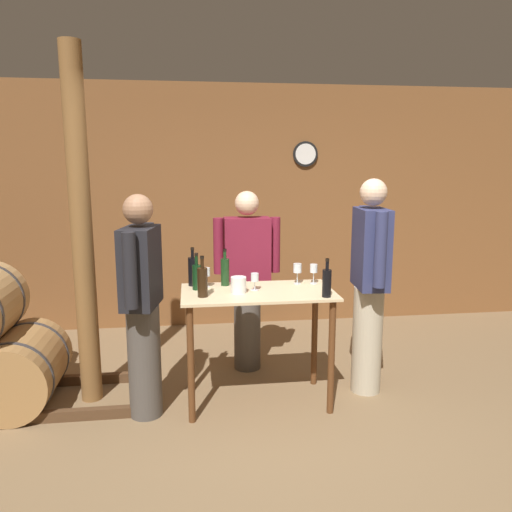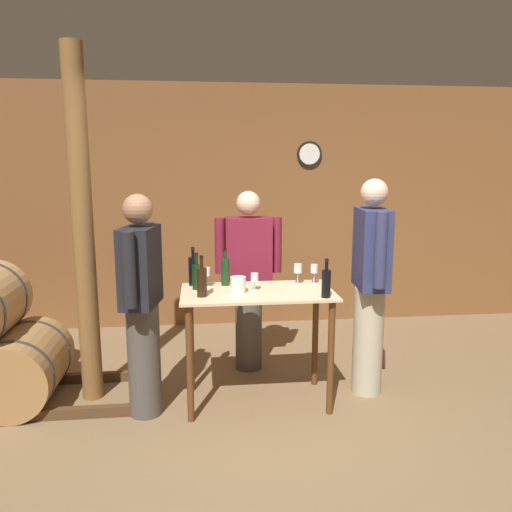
# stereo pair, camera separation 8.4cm
# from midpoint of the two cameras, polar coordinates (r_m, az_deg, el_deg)

# --- Properties ---
(ground_plane) EXTENTS (14.00, 14.00, 0.00)m
(ground_plane) POSITION_cam_midpoint_polar(r_m,az_deg,el_deg) (3.55, 3.22, -20.78)
(ground_plane) COLOR brown
(back_wall) EXTENTS (8.40, 0.08, 2.70)m
(back_wall) POSITION_cam_midpoint_polar(r_m,az_deg,el_deg) (5.67, -1.64, 5.58)
(back_wall) COLOR brown
(back_wall) RESTS_ON ground_plane
(tasting_table) EXTENTS (1.15, 0.63, 0.90)m
(tasting_table) POSITION_cam_midpoint_polar(r_m,az_deg,el_deg) (3.83, -0.43, -6.62)
(tasting_table) COLOR beige
(tasting_table) RESTS_ON ground_plane
(wooden_post) EXTENTS (0.16, 0.16, 2.70)m
(wooden_post) POSITION_cam_midpoint_polar(r_m,az_deg,el_deg) (3.97, -19.88, 2.75)
(wooden_post) COLOR brown
(wooden_post) RESTS_ON ground_plane
(wine_bottle_far_left) EXTENTS (0.07, 0.07, 0.30)m
(wine_bottle_far_left) POSITION_cam_midpoint_polar(r_m,az_deg,el_deg) (3.95, -7.84, -1.67)
(wine_bottle_far_left) COLOR black
(wine_bottle_far_left) RESTS_ON tasting_table
(wine_bottle_left) EXTENTS (0.07, 0.07, 0.28)m
(wine_bottle_left) POSITION_cam_midpoint_polar(r_m,az_deg,el_deg) (3.82, -7.41, -2.28)
(wine_bottle_left) COLOR black
(wine_bottle_left) RESTS_ON tasting_table
(wine_bottle_center) EXTENTS (0.07, 0.07, 0.30)m
(wine_bottle_center) POSITION_cam_midpoint_polar(r_m,az_deg,el_deg) (3.61, -6.80, -2.89)
(wine_bottle_center) COLOR black
(wine_bottle_center) RESTS_ON tasting_table
(wine_bottle_right) EXTENTS (0.07, 0.07, 0.29)m
(wine_bottle_right) POSITION_cam_midpoint_polar(r_m,az_deg,el_deg) (3.93, -4.17, -1.72)
(wine_bottle_right) COLOR #193819
(wine_bottle_right) RESTS_ON tasting_table
(wine_bottle_far_right) EXTENTS (0.07, 0.07, 0.28)m
(wine_bottle_far_right) POSITION_cam_midpoint_polar(r_m,az_deg,el_deg) (3.61, 7.43, -2.96)
(wine_bottle_far_right) COLOR black
(wine_bottle_far_right) RESTS_ON tasting_table
(wine_glass_near_left) EXTENTS (0.07, 0.07, 0.15)m
(wine_glass_near_left) POSITION_cam_midpoint_polar(r_m,az_deg,el_deg) (3.89, -6.37, -1.92)
(wine_glass_near_left) COLOR silver
(wine_glass_near_left) RESTS_ON tasting_table
(wine_glass_near_center) EXTENTS (0.06, 0.06, 0.13)m
(wine_glass_near_center) POSITION_cam_midpoint_polar(r_m,az_deg,el_deg) (3.77, -0.78, -2.54)
(wine_glass_near_center) COLOR silver
(wine_glass_near_center) RESTS_ON tasting_table
(wine_glass_near_right) EXTENTS (0.07, 0.07, 0.16)m
(wine_glass_near_right) POSITION_cam_midpoint_polar(r_m,az_deg,el_deg) (3.98, 4.15, -1.48)
(wine_glass_near_right) COLOR silver
(wine_glass_near_right) RESTS_ON tasting_table
(wine_glass_far_side) EXTENTS (0.06, 0.06, 0.16)m
(wine_glass_far_side) POSITION_cam_midpoint_polar(r_m,az_deg,el_deg) (4.00, 6.01, -1.53)
(wine_glass_far_side) COLOR silver
(wine_glass_far_side) RESTS_ON tasting_table
(ice_bucket) EXTENTS (0.12, 0.12, 0.12)m
(ice_bucket) POSITION_cam_midpoint_polar(r_m,az_deg,el_deg) (3.71, -2.66, -3.32)
(ice_bucket) COLOR white
(ice_bucket) RESTS_ON tasting_table
(person_host) EXTENTS (0.59, 0.24, 1.61)m
(person_host) POSITION_cam_midpoint_polar(r_m,az_deg,el_deg) (4.43, -1.57, -2.44)
(person_host) COLOR #4C4742
(person_host) RESTS_ON ground_plane
(person_visitor_with_scarf) EXTENTS (0.25, 0.59, 1.73)m
(person_visitor_with_scarf) POSITION_cam_midpoint_polar(r_m,az_deg,el_deg) (4.05, 12.28, -2.93)
(person_visitor_with_scarf) COLOR #B7AD93
(person_visitor_with_scarf) RESTS_ON ground_plane
(person_visitor_bearded) EXTENTS (0.29, 0.58, 1.64)m
(person_visitor_bearded) POSITION_cam_midpoint_polar(r_m,az_deg,el_deg) (3.69, -13.54, -5.19)
(person_visitor_bearded) COLOR #4C4742
(person_visitor_bearded) RESTS_ON ground_plane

